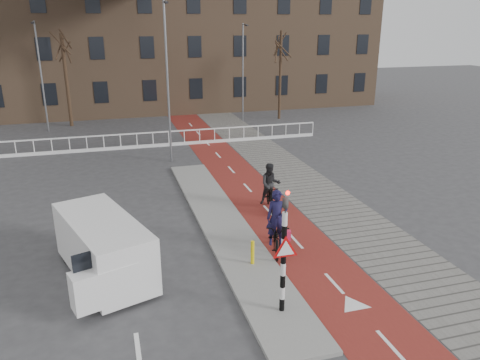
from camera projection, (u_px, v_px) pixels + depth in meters
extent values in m
plane|color=#38383A|center=(277.00, 274.00, 14.77)|extent=(120.00, 120.00, 0.00)
cube|color=maroon|center=(236.00, 175.00, 24.26)|extent=(2.50, 60.00, 0.01)
cube|color=slate|center=(287.00, 171.00, 25.00)|extent=(3.00, 60.00, 0.01)
cube|color=gray|center=(224.00, 225.00, 18.20)|extent=(1.80, 16.00, 0.12)
cylinder|color=black|center=(283.00, 263.00, 12.29)|extent=(0.14, 0.14, 2.88)
imported|color=black|center=(285.00, 198.00, 11.70)|extent=(0.13, 0.16, 0.80)
cylinder|color=#FF0C05|center=(288.00, 193.00, 11.51)|extent=(0.11, 0.02, 0.11)
cylinder|color=yellow|center=(253.00, 252.00, 15.08)|extent=(0.12, 0.12, 0.80)
imported|color=black|center=(276.00, 236.00, 16.13)|extent=(1.35, 2.28, 1.13)
imported|color=#161336|center=(277.00, 218.00, 15.92)|extent=(0.83, 0.66, 1.97)
cube|color=#DE1F4D|center=(287.00, 235.00, 15.62)|extent=(0.32, 0.25, 0.34)
imported|color=black|center=(270.00, 197.00, 19.69)|extent=(0.89, 1.96, 1.13)
imported|color=black|center=(270.00, 184.00, 19.51)|extent=(0.98, 0.83, 1.78)
cube|color=white|center=(103.00, 246.00, 14.40)|extent=(3.09, 4.77, 1.77)
cube|color=#1D8727|center=(73.00, 253.00, 14.19)|extent=(0.92, 2.70, 0.55)
cube|color=#1D8727|center=(133.00, 245.00, 14.67)|extent=(0.92, 2.70, 0.55)
cube|color=black|center=(103.00, 263.00, 12.57)|extent=(1.53, 0.55, 0.90)
cylinder|color=black|center=(98.00, 296.00, 13.05)|extent=(0.41, 0.66, 0.62)
cylinder|color=black|center=(148.00, 280.00, 13.86)|extent=(0.41, 0.66, 0.62)
cylinder|color=black|center=(67.00, 254.00, 15.39)|extent=(0.41, 0.66, 0.62)
cylinder|color=black|center=(112.00, 243.00, 16.20)|extent=(0.41, 0.66, 0.62)
cube|color=silver|center=(103.00, 136.00, 28.60)|extent=(28.00, 0.08, 0.08)
cube|color=silver|center=(104.00, 149.00, 28.87)|extent=(28.00, 0.10, 0.20)
cube|color=#7F6047|center=(119.00, 40.00, 41.13)|extent=(46.00, 10.00, 12.00)
cylinder|color=#302115|center=(67.00, 81.00, 34.63)|extent=(0.26, 0.26, 6.78)
cylinder|color=#302115|center=(280.00, 76.00, 37.28)|extent=(0.21, 0.21, 6.91)
cylinder|color=slate|center=(168.00, 85.00, 25.30)|extent=(0.12, 0.12, 8.61)
cylinder|color=slate|center=(42.00, 78.00, 32.82)|extent=(0.12, 0.12, 7.63)
cylinder|color=slate|center=(243.00, 74.00, 36.36)|extent=(0.12, 0.12, 7.44)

